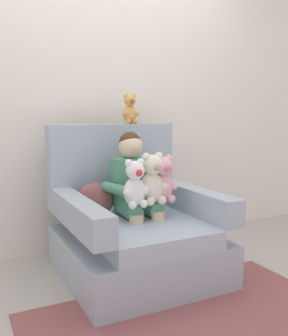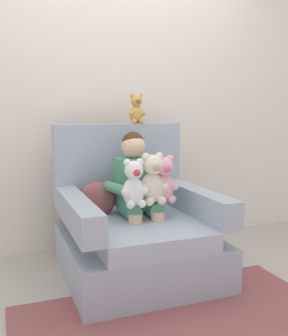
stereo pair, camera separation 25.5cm
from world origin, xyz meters
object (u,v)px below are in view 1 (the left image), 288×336
plush_cream (153,180)px  throw_pillow (95,201)px  armchair (134,231)px  seated_child (135,185)px  plush_pink (163,180)px  plush_honey_on_backrest (130,110)px  plush_white (135,185)px

plush_cream → throw_pillow: bearing=158.3°
armchair → throw_pillow: size_ratio=4.00×
armchair → throw_pillow: armchair is taller
seated_child → plush_cream: seated_child is taller
plush_pink → throw_pillow: plush_pink is taller
plush_honey_on_backrest → throw_pillow: bearing=-131.5°
plush_pink → throw_pillow: size_ratio=1.25×
seated_child → armchair: bearing=-127.1°
seated_child → throw_pillow: bearing=157.6°
plush_cream → throw_pillow: 0.45m
plush_white → plush_honey_on_backrest: (0.21, 0.54, 0.48)m
plush_pink → plush_cream: bearing=164.9°
armchair → plush_cream: 0.40m
armchair → plush_white: size_ratio=3.31×
seated_child → plush_cream: bearing=-72.0°
plush_white → throw_pillow: plush_white is taller
plush_white → armchair: bearing=53.9°
plush_white → throw_pillow: 0.38m
seated_child → throw_pillow: (-0.26, 0.10, -0.11)m
seated_child → throw_pillow: 0.30m
armchair → throw_pillow: bearing=149.7°
plush_pink → throw_pillow: (-0.40, 0.26, -0.16)m
plush_cream → plush_white: bearing=-149.4°
seated_child → plush_cream: 0.18m
seated_child → plush_honey_on_backrest: plush_honey_on_backrest is taller
plush_cream → plush_white: (-0.15, -0.03, -0.01)m
plush_white → plush_honey_on_backrest: size_ratio=1.34×
plush_white → plush_pink: 0.23m
plush_honey_on_backrest → throw_pillow: 0.78m
plush_cream → plush_pink: size_ratio=1.06×
plush_honey_on_backrest → plush_pink: bearing=-72.1°
plush_cream → plush_white: size_ratio=1.10×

